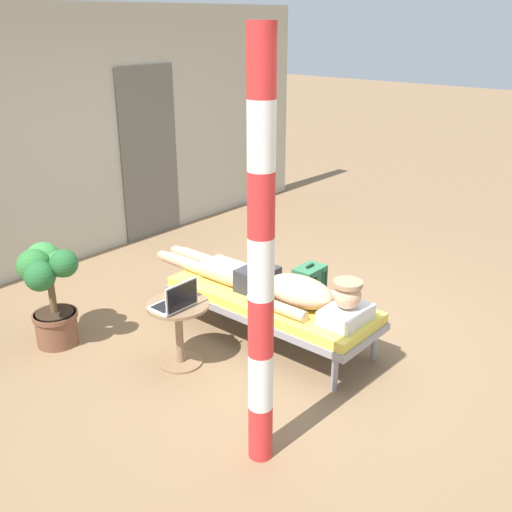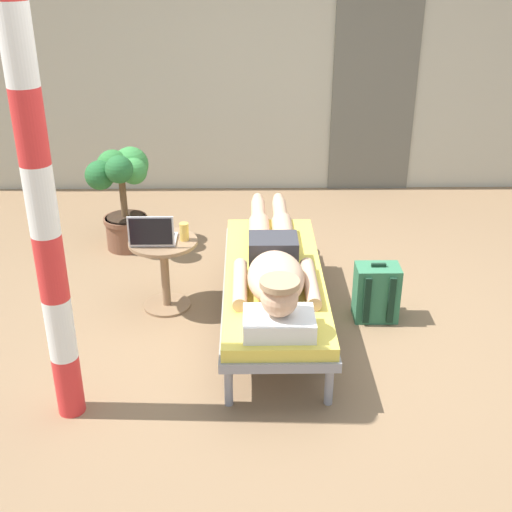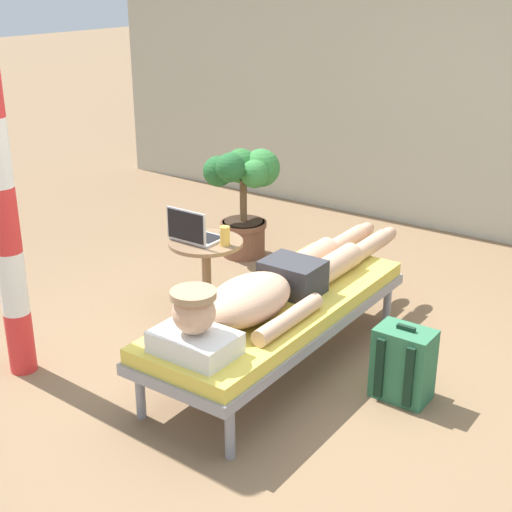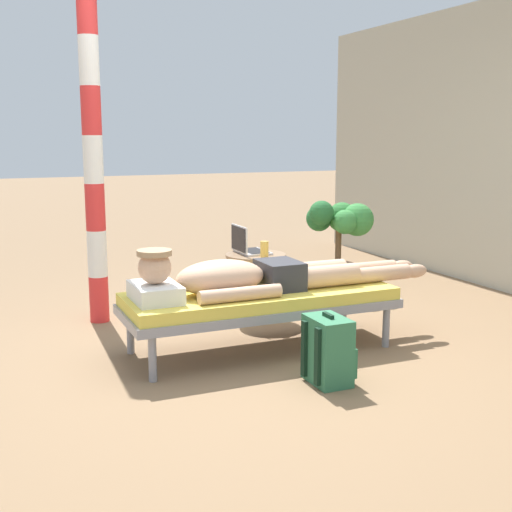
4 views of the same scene
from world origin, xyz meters
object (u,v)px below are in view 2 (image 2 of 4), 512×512
object	(u,v)px
side_table	(164,262)
backpack	(376,293)
lounge_chair	(274,283)
drink_glass	(184,232)
person_reclining	(274,263)
porch_post	(41,200)
potted_plant	(122,188)
laptop	(153,236)

from	to	relation	value
side_table	backpack	distance (m)	1.50
lounge_chair	drink_glass	world-z (taller)	drink_glass
backpack	side_table	bearing A→B (deg)	173.16
person_reclining	porch_post	distance (m)	1.61
lounge_chair	porch_post	bearing A→B (deg)	-143.41
side_table	potted_plant	size ratio (longest dim) A/B	0.60
laptop	drink_glass	world-z (taller)	laptop
backpack	drink_glass	bearing A→B (deg)	172.09
laptop	porch_post	bearing A→B (deg)	-107.53
laptop	potted_plant	size ratio (longest dim) A/B	0.35
side_table	laptop	world-z (taller)	laptop
person_reclining	potted_plant	xyz separation A→B (m)	(-1.21, 1.39, 0.01)
laptop	porch_post	xyz separation A→B (m)	(-0.35, -1.12, 0.69)
side_table	laptop	xyz separation A→B (m)	(-0.06, -0.05, 0.23)
person_reclining	drink_glass	xyz separation A→B (m)	(-0.61, 0.36, 0.07)
potted_plant	person_reclining	bearing A→B (deg)	-48.93
side_table	laptop	bearing A→B (deg)	-139.48
side_table	lounge_chair	bearing A→B (deg)	-21.48
person_reclining	laptop	size ratio (longest dim) A/B	7.00
lounge_chair	porch_post	size ratio (longest dim) A/B	0.73
backpack	porch_post	world-z (taller)	porch_post
lounge_chair	backpack	size ratio (longest dim) A/B	4.39
side_table	porch_post	bearing A→B (deg)	-109.46
backpack	porch_post	distance (m)	2.39
drink_glass	potted_plant	distance (m)	1.20
laptop	drink_glass	size ratio (longest dim) A/B	2.48
side_table	porch_post	xyz separation A→B (m)	(-0.41, -1.17, 0.91)
backpack	potted_plant	bearing A→B (deg)	147.82
side_table	person_reclining	bearing A→B (deg)	-24.99
drink_glass	side_table	bearing A→B (deg)	-177.32
drink_glass	potted_plant	xyz separation A→B (m)	(-0.60, 1.03, -0.05)
person_reclining	side_table	bearing A→B (deg)	155.01
potted_plant	porch_post	bearing A→B (deg)	-88.94
lounge_chair	person_reclining	distance (m)	0.18
lounge_chair	backpack	bearing A→B (deg)	9.60
person_reclining	potted_plant	distance (m)	1.84
laptop	lounge_chair	bearing A→B (deg)	-16.81
lounge_chair	person_reclining	bearing A→B (deg)	-90.00
person_reclining	laptop	distance (m)	0.87
laptop	porch_post	size ratio (longest dim) A/B	0.12
potted_plant	backpack	bearing A→B (deg)	-32.18
lounge_chair	porch_post	distance (m)	1.73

